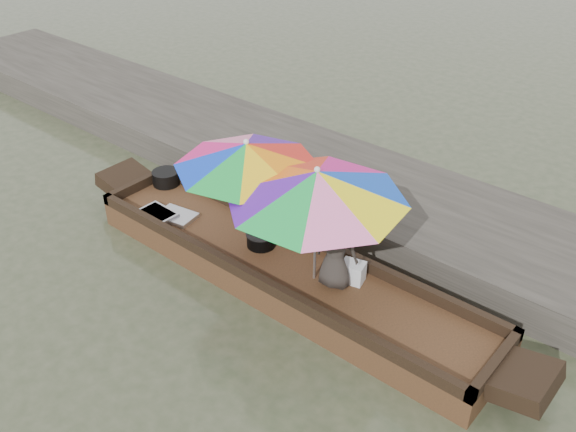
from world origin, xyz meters
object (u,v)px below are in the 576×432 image
Objects in this scene: vendor at (336,248)px; charcoal_grill at (261,239)px; boat_hull at (283,273)px; umbrella_bow at (248,195)px; tray_scallop at (177,216)px; supply_bag at (353,272)px; umbrella_stern at (316,226)px; cooking_pot at (166,178)px; tray_crayfish at (157,215)px.

charcoal_grill is at bearing -16.28° from vendor.
umbrella_bow is (-0.57, 0.00, 0.95)m from boat_hull.
vendor is (1.23, -0.04, 0.45)m from charcoal_grill.
tray_scallop is 1.92× the size of supply_bag.
cooking_pot is at bearing 173.27° from umbrella_stern.
supply_bag is 0.80m from umbrella_stern.
boat_hull is 0.98m from supply_bag.
vendor is at bearing 5.17° from tray_scallop.
vendor reaches higher than tray_crayfish.
umbrella_stern is at bearing -5.95° from charcoal_grill.
umbrella_bow is (1.26, 0.17, 0.74)m from tray_scallop.
charcoal_grill is at bearing 174.05° from umbrella_stern.
cooking_pot is at bearing 172.01° from boat_hull.
vendor is at bearing 8.22° from tray_crayfish.
tray_scallop is 2.65m from vendor.
supply_bag is at bearing 6.71° from charcoal_grill.
cooking_pot is at bearing 131.61° from tray_crayfish.
umbrella_bow and umbrella_stern have the same top height.
vendor is 0.50× the size of umbrella_stern.
tray_crayfish is 1.41× the size of charcoal_grill.
tray_crayfish is 2.66m from umbrella_stern.
supply_bag is 0.47m from vendor.
tray_crayfish is at bearing -172.38° from umbrella_stern.
umbrella_stern is (0.50, 0.00, 0.95)m from boat_hull.
cooking_pot is (-2.67, 0.37, 0.28)m from boat_hull.
tray_crayfish is 0.30× the size of umbrella_bow.
umbrella_stern is (-0.26, -0.06, 0.24)m from vendor.
cooking_pot is 0.23× the size of umbrella_bow.
tray_scallop is at bearing -174.68° from boat_hull.
vendor is (2.80, 0.40, 0.49)m from tray_crayfish.
supply_bag is at bearing 10.09° from umbrella_bow.
boat_hull is 1.85m from tray_scallop.
umbrella_bow reaches higher than boat_hull.
tray_scallop is at bearing 39.23° from tray_crayfish.
cooking_pot is 3.48m from vendor.
boat_hull is 1.08m from umbrella_stern.
tray_scallop is 0.30× the size of umbrella_bow.
umbrella_stern is at bearing 0.00° from boat_hull.
vendor is (0.77, 0.06, 0.71)m from boat_hull.
charcoal_grill is 0.70m from umbrella_bow.
supply_bag is at bearing 33.78° from umbrella_stern.
tray_scallop is (0.84, -0.54, -0.08)m from cooking_pot.
supply_bag reaches higher than tray_crayfish.
umbrella_bow is 1.07m from umbrella_stern.
umbrella_bow reaches higher than vendor.
charcoal_grill is (1.36, 0.27, 0.06)m from tray_scallop.
umbrella_stern reaches higher than tray_crayfish.
umbrella_stern is (2.33, 0.17, 0.74)m from tray_scallop.
charcoal_grill is (-0.46, 0.10, 0.26)m from boat_hull.
vendor is at bearing 13.83° from umbrella_stern.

